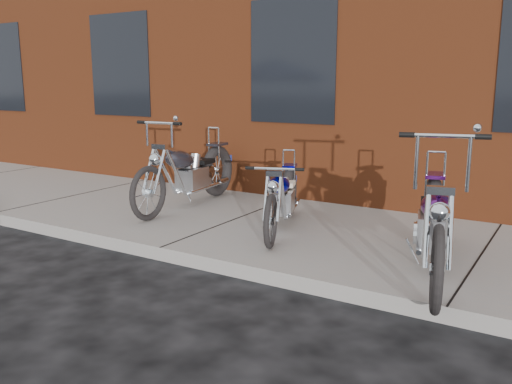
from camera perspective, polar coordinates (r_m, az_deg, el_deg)
The scene contains 5 objects.
ground at distance 6.01m, azimuth -10.04°, elevation -7.16°, with size 120.00×120.00×0.00m, color black.
sidewalk at distance 7.12m, azimuth -2.04°, elevation -3.38°, with size 22.00×3.00×0.15m, color #A19589.
chopper_purple at distance 5.25m, azimuth 18.30°, elevation -3.60°, with size 0.83×2.38×1.36m.
chopper_blue at distance 6.51m, azimuth 2.73°, elevation -0.77°, with size 0.83×1.97×0.89m.
chopper_third at distance 7.78m, azimuth -7.10°, elevation 1.74°, with size 0.60×2.47×1.26m.
Camera 1 is at (3.82, -4.23, 1.90)m, focal length 38.00 mm.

